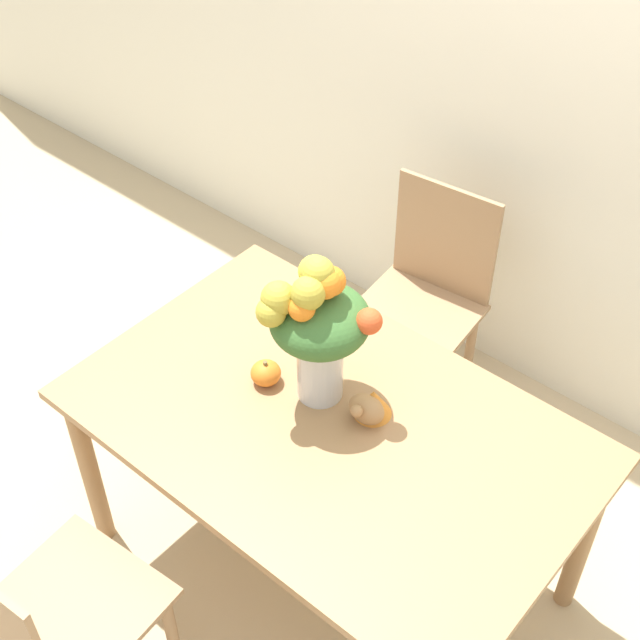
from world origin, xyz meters
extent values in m
plane|color=tan|center=(0.00, 0.00, 0.00)|extent=(12.00, 12.00, 0.00)
cube|color=silver|center=(0.00, 1.23, 1.35)|extent=(8.00, 0.06, 2.70)
cube|color=#9E754C|center=(0.00, 0.00, 0.71)|extent=(1.45, 0.92, 0.03)
cylinder|color=#9E754C|center=(-0.66, -0.40, 0.35)|extent=(0.06, 0.06, 0.69)
cylinder|color=#9E754C|center=(-0.66, 0.40, 0.35)|extent=(0.06, 0.06, 0.69)
cylinder|color=#9E754C|center=(0.66, 0.40, 0.35)|extent=(0.06, 0.06, 0.69)
cylinder|color=silver|center=(-0.09, 0.07, 0.84)|extent=(0.13, 0.13, 0.23)
cylinder|color=silver|center=(-0.09, 0.07, 0.78)|extent=(0.12, 0.12, 0.11)
cylinder|color=#38662D|center=(-0.07, 0.07, 0.88)|extent=(0.01, 0.01, 0.28)
cylinder|color=#38662D|center=(-0.09, 0.09, 0.88)|extent=(0.01, 0.01, 0.28)
cylinder|color=#38662D|center=(-0.11, 0.09, 0.88)|extent=(0.01, 0.01, 0.28)
cylinder|color=#38662D|center=(-0.11, 0.05, 0.88)|extent=(0.01, 0.01, 0.28)
cylinder|color=#38662D|center=(-0.09, 0.04, 0.88)|extent=(0.01, 0.01, 0.28)
ellipsoid|color=#38662D|center=(-0.09, 0.07, 1.01)|extent=(0.28, 0.28, 0.17)
sphere|color=#AD9E33|center=(-0.10, 0.07, 1.17)|extent=(0.09, 0.09, 0.09)
sphere|color=#D64C23|center=(0.04, 0.12, 1.05)|extent=(0.07, 0.07, 0.07)
sphere|color=orange|center=(-0.07, 0.07, 1.15)|extent=(0.08, 0.08, 0.08)
sphere|color=yellow|center=(-0.14, 0.10, 1.13)|extent=(0.09, 0.09, 0.09)
sphere|color=yellow|center=(-0.09, 0.07, 1.15)|extent=(0.09, 0.09, 0.09)
sphere|color=#AD9E33|center=(-0.16, -0.05, 1.08)|extent=(0.08, 0.08, 0.08)
sphere|color=orange|center=(-0.09, -0.01, 1.11)|extent=(0.07, 0.07, 0.07)
sphere|color=orange|center=(-0.09, 0.09, 1.13)|extent=(0.08, 0.08, 0.08)
sphere|color=#AD9E33|center=(-0.09, 0.01, 1.14)|extent=(0.09, 0.09, 0.09)
sphere|color=orange|center=(-0.08, 0.10, 1.14)|extent=(0.08, 0.08, 0.08)
sphere|color=#AD9E33|center=(-0.15, -0.02, 1.11)|extent=(0.09, 0.09, 0.09)
ellipsoid|color=orange|center=(-0.24, 0.00, 0.76)|extent=(0.09, 0.09, 0.07)
cylinder|color=brown|center=(-0.24, 0.00, 0.80)|extent=(0.01, 0.01, 0.02)
ellipsoid|color=#A87A4C|center=(0.07, 0.07, 0.77)|extent=(0.11, 0.08, 0.09)
cone|color=orange|center=(0.07, 0.10, 0.77)|extent=(0.11, 0.11, 0.09)
sphere|color=#A87A4C|center=(0.07, 0.03, 0.80)|extent=(0.04, 0.04, 0.04)
cube|color=#9E7A56|center=(-0.24, 0.76, 0.46)|extent=(0.46, 0.46, 0.02)
cylinder|color=#9E7A56|center=(-0.39, 0.57, 0.22)|extent=(0.04, 0.04, 0.45)
cylinder|color=#9E7A56|center=(-0.05, 0.61, 0.22)|extent=(0.04, 0.04, 0.45)
cylinder|color=#9E7A56|center=(-0.43, 0.91, 0.22)|extent=(0.04, 0.04, 0.45)
cylinder|color=#9E7A56|center=(-0.09, 0.95, 0.22)|extent=(0.04, 0.04, 0.45)
cube|color=#9E7A56|center=(-0.26, 0.96, 0.69)|extent=(0.40, 0.06, 0.44)
cube|color=#9E7A56|center=(-0.25, -0.77, 0.46)|extent=(0.46, 0.46, 0.02)
cylinder|color=#9E7A56|center=(-0.10, -0.58, 0.22)|extent=(0.04, 0.04, 0.45)
cylinder|color=#9E7A56|center=(-0.44, -0.61, 0.22)|extent=(0.04, 0.04, 0.45)
camera|label=1|loc=(1.05, -1.28, 2.62)|focal=50.00mm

